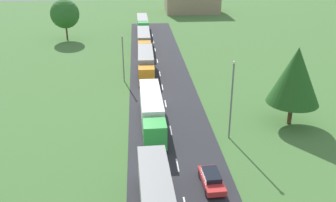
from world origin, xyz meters
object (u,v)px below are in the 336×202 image
at_px(truck_second, 152,110).
at_px(lamppost_third, 123,56).
at_px(car_second, 212,179).
at_px(tree_birch, 295,76).
at_px(truck_fifth, 143,24).
at_px(tree_maple, 65,14).
at_px(truck_fourth, 144,40).
at_px(lamppost_second, 232,97).
at_px(truck_third, 146,63).

bearing_deg(truck_second, lamppost_third, 102.94).
xyz_separation_m(car_second, lamppost_third, (-8.68, 29.09, 3.47)).
relative_size(truck_second, tree_birch, 1.42).
bearing_deg(lamppost_third, truck_second, -77.06).
relative_size(truck_fifth, car_second, 3.04).
xyz_separation_m(truck_second, lamppost_third, (-3.77, 16.41, 2.09)).
height_order(truck_second, lamppost_third, lamppost_third).
bearing_deg(car_second, lamppost_third, 106.61).
bearing_deg(lamppost_third, tree_maple, 115.15).
distance_m(truck_fourth, lamppost_third, 19.22).
height_order(car_second, tree_maple, tree_maple).
height_order(lamppost_second, lamppost_third, lamppost_second).
height_order(truck_second, truck_third, truck_third).
bearing_deg(car_second, truck_fifth, 94.41).
distance_m(lamppost_third, tree_birch, 26.93).
bearing_deg(lamppost_second, car_second, -112.68).
bearing_deg(lamppost_second, lamppost_third, 121.77).
distance_m(truck_fourth, lamppost_second, 39.93).
xyz_separation_m(car_second, tree_maple, (-22.31, 58.13, 4.99)).
bearing_deg(lamppost_second, tree_maple, 117.96).
height_order(truck_fourth, car_second, truck_fourth).
relative_size(truck_fourth, lamppost_third, 1.88).
xyz_separation_m(lamppost_third, tree_maple, (-13.64, 29.04, 1.52)).
relative_size(truck_fifth, tree_maple, 1.47).
height_order(car_second, lamppost_third, lamppost_third).
height_order(truck_fifth, lamppost_third, lamppost_third).
bearing_deg(lamppost_second, truck_fourth, 102.74).
xyz_separation_m(truck_fourth, lamppost_second, (8.78, -38.83, 3.01)).
bearing_deg(tree_maple, truck_fourth, -30.77).
bearing_deg(truck_fifth, truck_second, -89.96).
height_order(lamppost_second, tree_maple, lamppost_second).
relative_size(truck_fourth, car_second, 3.27).
height_order(truck_fifth, tree_maple, tree_maple).
distance_m(car_second, tree_maple, 62.46).
distance_m(truck_fifth, car_second, 64.29).
relative_size(truck_second, truck_third, 1.06).
xyz_separation_m(truck_second, truck_third, (-0.17, 19.00, 0.04)).
relative_size(truck_fourth, lamppost_second, 1.54).
relative_size(car_second, lamppost_third, 0.57).
relative_size(truck_second, car_second, 3.19).
bearing_deg(lamppost_third, lamppost_second, -58.23).
distance_m(truck_third, lamppost_second, 24.51).
xyz_separation_m(lamppost_second, lamppost_third, (-12.44, 20.09, -0.83)).
bearing_deg(truck_fourth, tree_maple, 149.23).
bearing_deg(truck_fourth, lamppost_third, -101.05).
xyz_separation_m(truck_third, lamppost_third, (-3.60, -2.59, 2.05)).
bearing_deg(tree_birch, lamppost_second, -160.29).
distance_m(truck_fourth, tree_maple, 20.46).
bearing_deg(truck_third, truck_second, -89.50).
xyz_separation_m(truck_fifth, lamppost_third, (-3.74, -35.00, 2.13)).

